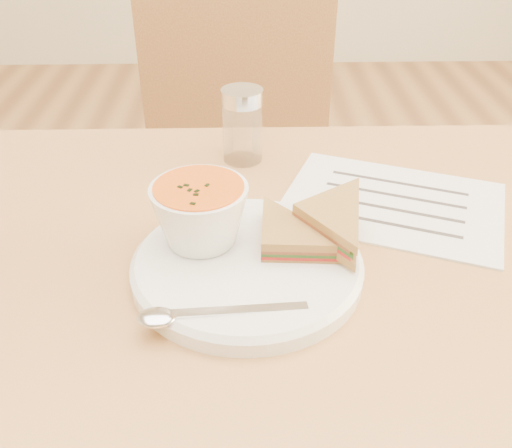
{
  "coord_description": "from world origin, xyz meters",
  "views": [
    {
      "loc": [
        0.01,
        -0.51,
        1.14
      ],
      "look_at": [
        0.02,
        -0.01,
        0.8
      ],
      "focal_mm": 40.0,
      "sensor_mm": 36.0,
      "label": 1
    }
  ],
  "objects_px": {
    "soup_bowl": "(200,217)",
    "condiment_shaker": "(242,126)",
    "chair_far": "(257,214)",
    "plate": "(247,267)"
  },
  "relations": [
    {
      "from": "plate",
      "to": "condiment_shaker",
      "type": "xyz_separation_m",
      "value": [
        -0.0,
        0.27,
        0.05
      ]
    },
    {
      "from": "chair_far",
      "to": "plate",
      "type": "relative_size",
      "value": 3.83
    },
    {
      "from": "soup_bowl",
      "to": "condiment_shaker",
      "type": "relative_size",
      "value": 0.99
    },
    {
      "from": "soup_bowl",
      "to": "condiment_shaker",
      "type": "xyz_separation_m",
      "value": [
        0.05,
        0.24,
        0.0
      ]
    },
    {
      "from": "plate",
      "to": "chair_far",
      "type": "bearing_deg",
      "value": 87.37
    },
    {
      "from": "condiment_shaker",
      "to": "soup_bowl",
      "type": "bearing_deg",
      "value": -101.15
    },
    {
      "from": "plate",
      "to": "condiment_shaker",
      "type": "relative_size",
      "value": 2.33
    },
    {
      "from": "chair_far",
      "to": "condiment_shaker",
      "type": "xyz_separation_m",
      "value": [
        -0.03,
        -0.28,
        0.33
      ]
    },
    {
      "from": "soup_bowl",
      "to": "chair_far",
      "type": "bearing_deg",
      "value": 81.7
    },
    {
      "from": "soup_bowl",
      "to": "condiment_shaker",
      "type": "distance_m",
      "value": 0.24
    }
  ]
}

